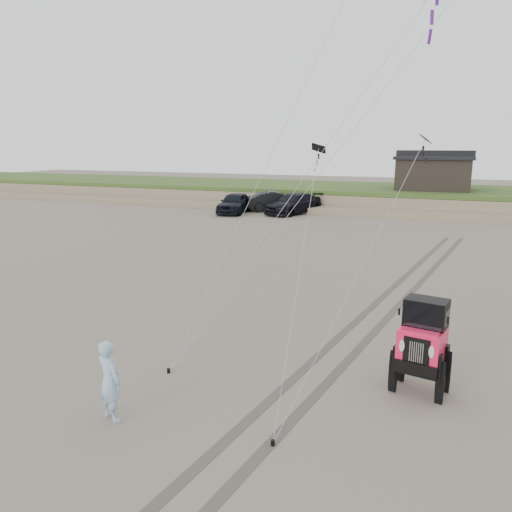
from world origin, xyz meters
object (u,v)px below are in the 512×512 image
Objects in this scene: truck_b at (277,201)px; truck_c at (294,204)px; cabin at (434,172)px; truck_a at (235,203)px; man at (109,381)px; jeep at (421,356)px.

truck_c is (1.87, -1.09, -0.00)m from truck_b.
cabin is 17.56m from truck_a.
cabin is 3.69× the size of man.
man reaches higher than truck_a.
cabin reaches higher than truck_a.
man reaches higher than truck_c.
truck_b reaches higher than truck_c.
cabin reaches higher than truck_b.
truck_a reaches higher than truck_c.
truck_a is at bearing -142.81° from truck_c.
man reaches higher than truck_b.
man is at bearing -137.62° from jeep.
truck_b is at bearing 126.21° from jeep.
cabin is 13.94m from truck_b.
truck_c is at bearing -58.65° from man.
cabin is at bearing -89.35° from truck_b.
cabin is 1.27× the size of truck_b.
truck_a is at bearing 106.12° from truck_b.
truck_c is 3.29× the size of man.
jeep is at bearing -65.43° from truck_a.
jeep reaches higher than man.
truck_b is at bearing 35.08° from truck_a.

